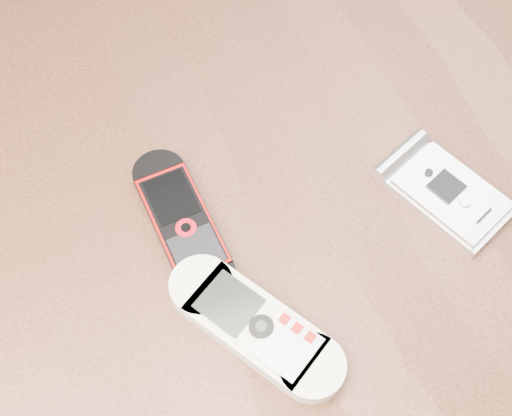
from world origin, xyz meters
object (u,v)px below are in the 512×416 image
Objects in this scene: nokia_white at (255,326)px; motorola_razr at (447,193)px; table at (251,272)px; nokia_black_red at (183,223)px.

motorola_razr is (0.18, 0.04, 0.00)m from nokia_white.
table is at bearing 39.86° from nokia_white.
nokia_white is 1.36× the size of motorola_razr.
table is 0.19m from motorola_razr.
nokia_white is (-0.03, -0.09, 0.11)m from table.
table is 8.61× the size of nokia_black_red.
table is at bearing -14.27° from nokia_black_red.
nokia_white and motorola_razr have the same top height.
table is 0.12m from nokia_black_red.
table is 8.26× the size of nokia_white.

